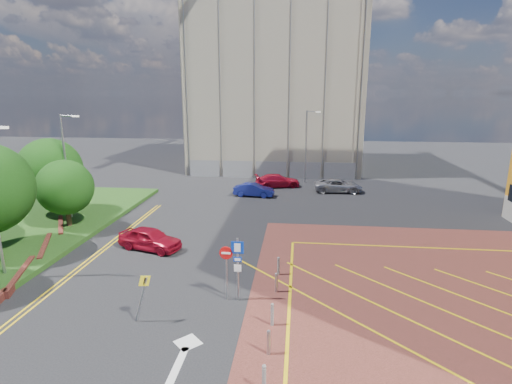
% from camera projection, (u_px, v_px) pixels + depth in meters
% --- Properties ---
extents(ground, '(140.00, 140.00, 0.00)m').
position_uv_depth(ground, '(224.00, 310.00, 18.52)').
color(ground, black).
rests_on(ground, ground).
extents(retaining_wall, '(6.06, 20.33, 0.40)m').
position_uv_depth(retaining_wall, '(17.00, 275.00, 21.64)').
color(retaining_wall, maroon).
rests_on(retaining_wall, ground).
extents(tree_c, '(4.00, 4.00, 4.90)m').
position_uv_depth(tree_c, '(65.00, 187.00, 28.82)').
color(tree_c, '#3D2B1C').
rests_on(tree_c, grass_bed).
extents(tree_d, '(5.00, 5.00, 6.08)m').
position_uv_depth(tree_d, '(50.00, 170.00, 31.87)').
color(tree_d, '#3D2B1C').
rests_on(tree_d, grass_bed).
extents(lamp_left_far, '(1.53, 0.16, 8.00)m').
position_uv_depth(lamp_left_far, '(66.00, 162.00, 30.49)').
color(lamp_left_far, '#9EA0A8').
rests_on(lamp_left_far, grass_bed).
extents(lamp_back, '(1.53, 0.16, 8.00)m').
position_uv_depth(lamp_back, '(307.00, 144.00, 44.06)').
color(lamp_back, '#9EA0A8').
rests_on(lamp_back, ground).
extents(sign_cluster, '(1.17, 0.12, 3.20)m').
position_uv_depth(sign_cluster, '(233.00, 263.00, 18.97)').
color(sign_cluster, '#9EA0A8').
rests_on(sign_cluster, ground).
extents(warning_sign, '(0.79, 0.42, 2.25)m').
position_uv_depth(warning_sign, '(143.00, 293.00, 17.22)').
color(warning_sign, '#9EA0A8').
rests_on(warning_sign, ground).
extents(bollard_row, '(0.14, 11.14, 0.90)m').
position_uv_depth(bollard_row, '(271.00, 324.00, 16.55)').
color(bollard_row, '#9EA0A8').
rests_on(bollard_row, forecourt).
extents(construction_building, '(21.20, 19.20, 22.00)m').
position_uv_depth(construction_building, '(277.00, 84.00, 54.48)').
color(construction_building, '#A19684').
rests_on(construction_building, ground).
extents(construction_fence, '(21.60, 0.06, 2.00)m').
position_uv_depth(construction_fence, '(279.00, 170.00, 47.12)').
color(construction_fence, gray).
rests_on(construction_fence, ground).
extents(car_red_left, '(4.51, 2.83, 1.43)m').
position_uv_depth(car_red_left, '(150.00, 239.00, 25.64)').
color(car_red_left, maroon).
rests_on(car_red_left, ground).
extents(car_blue_back, '(4.03, 1.77, 1.29)m').
position_uv_depth(car_blue_back, '(254.00, 190.00, 38.93)').
color(car_blue_back, navy).
rests_on(car_blue_back, ground).
extents(car_red_back, '(5.12, 3.11, 1.39)m').
position_uv_depth(car_red_back, '(278.00, 181.00, 42.81)').
color(car_red_back, red).
rests_on(car_red_back, ground).
extents(car_silver_back, '(4.93, 2.42, 1.35)m').
position_uv_depth(car_silver_back, '(338.00, 186.00, 40.63)').
color(car_silver_back, '#9C9DA3').
rests_on(car_silver_back, ground).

